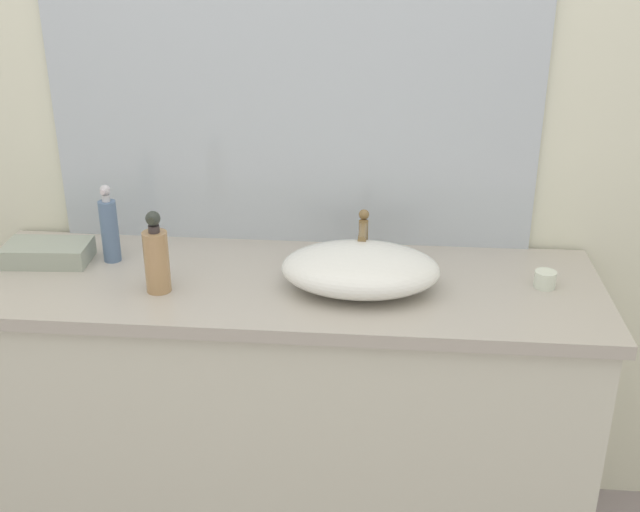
{
  "coord_description": "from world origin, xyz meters",
  "views": [
    {
      "loc": [
        0.28,
        -1.4,
        1.72
      ],
      "look_at": [
        0.11,
        0.4,
        0.92
      ],
      "focal_mm": 44.4,
      "sensor_mm": 36.0,
      "label": 1
    }
  ],
  "objects_px": {
    "lotion_bottle": "(156,258)",
    "candle_jar": "(545,279)",
    "folded_hand_towel": "(48,253)",
    "soap_dispenser": "(109,228)",
    "sink_basin": "(360,269)"
  },
  "relations": [
    {
      "from": "lotion_bottle",
      "to": "soap_dispenser",
      "type": "bearing_deg",
      "value": 136.05
    },
    {
      "from": "soap_dispenser",
      "to": "lotion_bottle",
      "type": "height_order",
      "value": "soap_dispenser"
    },
    {
      "from": "soap_dispenser",
      "to": "lotion_bottle",
      "type": "xyz_separation_m",
      "value": [
        0.18,
        -0.17,
        -0.0
      ]
    },
    {
      "from": "sink_basin",
      "to": "folded_hand_towel",
      "type": "bearing_deg",
      "value": 173.97
    },
    {
      "from": "soap_dispenser",
      "to": "folded_hand_towel",
      "type": "xyz_separation_m",
      "value": [
        -0.17,
        -0.02,
        -0.07
      ]
    },
    {
      "from": "soap_dispenser",
      "to": "lotion_bottle",
      "type": "distance_m",
      "value": 0.25
    },
    {
      "from": "candle_jar",
      "to": "folded_hand_towel",
      "type": "distance_m",
      "value": 1.31
    },
    {
      "from": "soap_dispenser",
      "to": "candle_jar",
      "type": "bearing_deg",
      "value": -3.17
    },
    {
      "from": "lotion_bottle",
      "to": "folded_hand_towel",
      "type": "relative_size",
      "value": 0.94
    },
    {
      "from": "lotion_bottle",
      "to": "folded_hand_towel",
      "type": "xyz_separation_m",
      "value": [
        -0.35,
        0.15,
        -0.06
      ]
    },
    {
      "from": "sink_basin",
      "to": "folded_hand_towel",
      "type": "relative_size",
      "value": 1.77
    },
    {
      "from": "lotion_bottle",
      "to": "folded_hand_towel",
      "type": "height_order",
      "value": "lotion_bottle"
    },
    {
      "from": "lotion_bottle",
      "to": "candle_jar",
      "type": "xyz_separation_m",
      "value": [
        0.97,
        0.11,
        -0.07
      ]
    },
    {
      "from": "candle_jar",
      "to": "folded_hand_towel",
      "type": "height_order",
      "value": "folded_hand_towel"
    },
    {
      "from": "sink_basin",
      "to": "soap_dispenser",
      "type": "distance_m",
      "value": 0.69
    }
  ]
}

